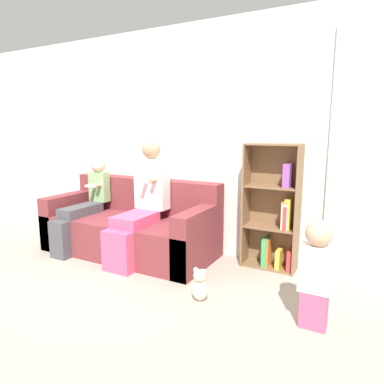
% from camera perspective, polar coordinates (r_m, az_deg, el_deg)
% --- Properties ---
extents(ground_plane, '(14.00, 14.00, 0.00)m').
position_cam_1_polar(ground_plane, '(3.58, -11.56, -13.02)').
color(ground_plane, '#9E9384').
extents(back_wall, '(10.00, 0.06, 2.55)m').
position_cam_1_polar(back_wall, '(4.10, -3.24, 8.49)').
color(back_wall, silver).
rests_on(back_wall, ground_plane).
extents(curtain_panel, '(0.65, 0.04, 2.33)m').
position_cam_1_polar(curtain_panel, '(3.46, 27.13, 5.20)').
color(curtain_panel, silver).
rests_on(curtain_panel, ground_plane).
extents(couch, '(1.97, 0.87, 0.83)m').
position_cam_1_polar(couch, '(4.04, -10.06, -5.87)').
color(couch, maroon).
rests_on(couch, ground_plane).
extents(adult_seated, '(0.38, 0.79, 1.30)m').
position_cam_1_polar(adult_seated, '(3.73, -8.35, -1.34)').
color(adult_seated, '#DB4C75').
rests_on(adult_seated, ground_plane).
extents(child_seated, '(0.25, 0.80, 1.06)m').
position_cam_1_polar(child_seated, '(4.24, -17.67, -1.99)').
color(child_seated, '#47474C').
rests_on(child_seated, ground_plane).
extents(toddler_standing, '(0.23, 0.19, 0.79)m').
position_cam_1_polar(toddler_standing, '(2.62, 20.02, -12.26)').
color(toddler_standing, '#DB4C75').
rests_on(toddler_standing, ground_plane).
extents(bookshelf, '(0.54, 0.26, 1.27)m').
position_cam_1_polar(bookshelf, '(3.57, 13.71, -3.62)').
color(bookshelf, brown).
rests_on(bookshelf, ground_plane).
extents(teddy_bear, '(0.14, 0.12, 0.28)m').
position_cam_1_polar(teddy_bear, '(2.94, 1.28, -15.30)').
color(teddy_bear, beige).
rests_on(teddy_bear, ground_plane).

